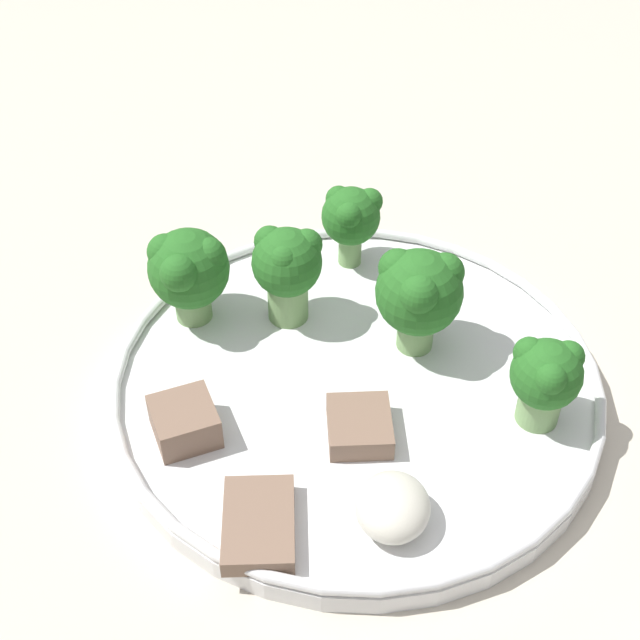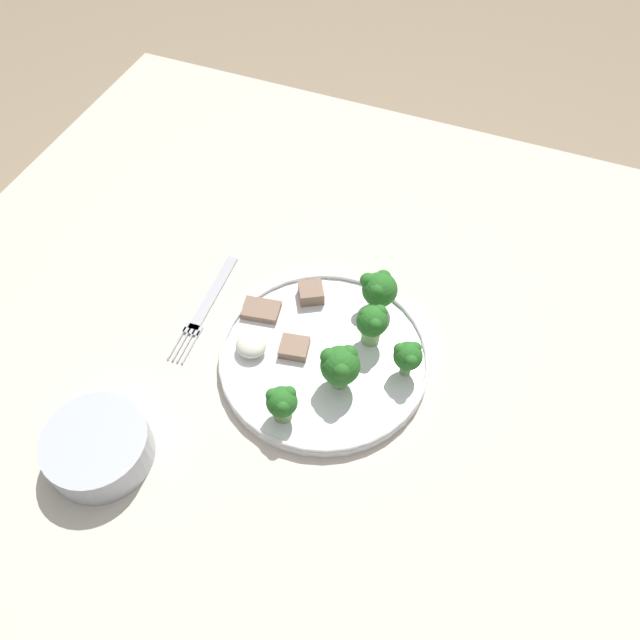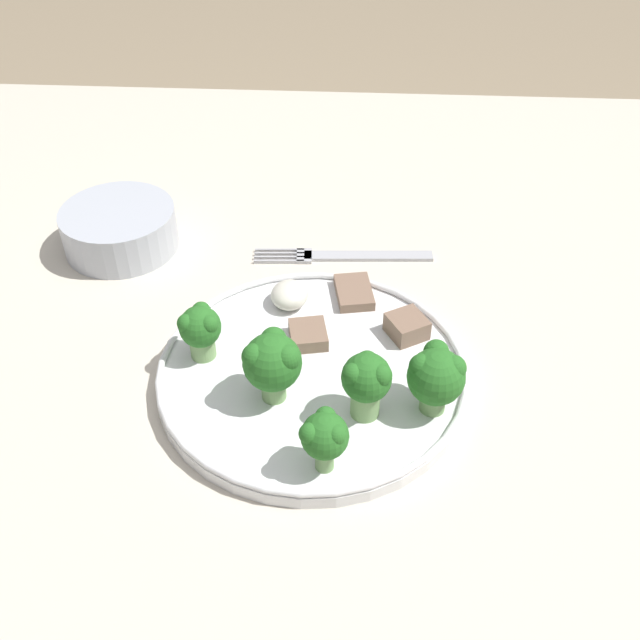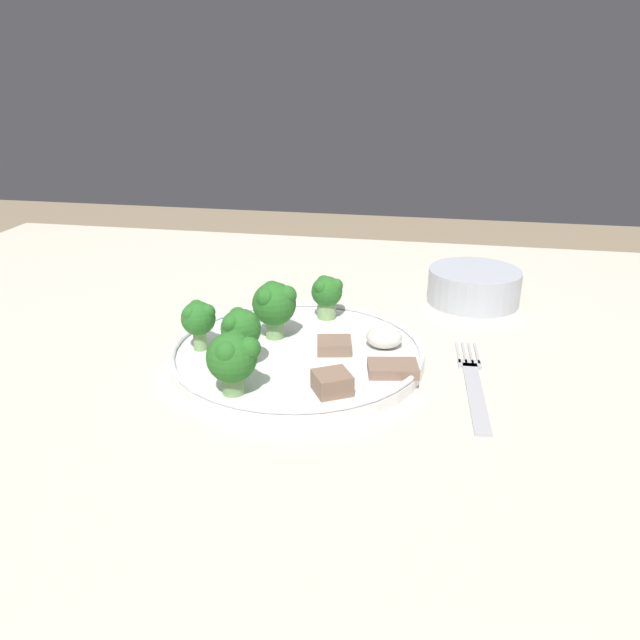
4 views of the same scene
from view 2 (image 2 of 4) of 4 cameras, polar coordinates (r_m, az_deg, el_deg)
name	(u,v)px [view 2 (image 2 of 4)]	position (r m, az deg, el deg)	size (l,w,h in m)	color
ground_plane	(341,539)	(1.50, 1.90, -19.37)	(8.00, 8.00, 0.00)	#9E896B
table	(353,395)	(0.89, 3.03, -6.88)	(1.28, 1.06, 0.75)	beige
dinner_plate	(324,357)	(0.80, 0.36, -3.42)	(0.27, 0.27, 0.02)	white
fork	(206,306)	(0.87, -10.36, 1.30)	(0.03, 0.19, 0.00)	#B2B2B7
cream_bowl	(99,448)	(0.77, -19.59, -10.93)	(0.12, 0.12, 0.05)	#B7BCC6
broccoli_floret_near_rim_left	(340,365)	(0.75, 1.87, -4.18)	(0.05, 0.05, 0.06)	#7FA866
broccoli_floret_center_left	(372,322)	(0.79, 4.79, -0.21)	(0.04, 0.04, 0.06)	#7FA866
broccoli_floret_back_left	(282,403)	(0.73, -3.50, -7.55)	(0.04, 0.04, 0.05)	#7FA866
broccoli_floret_front_left	(378,289)	(0.82, 5.28, 2.87)	(0.05, 0.05, 0.06)	#7FA866
broccoli_floret_center_back	(408,357)	(0.76, 8.02, -3.36)	(0.04, 0.04, 0.05)	#7FA866
meat_slice_front_slice	(294,347)	(0.80, -2.37, -2.52)	(0.04, 0.04, 0.01)	#846651
meat_slice_middle_slice	(311,293)	(0.85, -0.81, 2.51)	(0.04, 0.04, 0.02)	#846651
meat_slice_rear_slice	(261,310)	(0.84, -5.40, 0.92)	(0.05, 0.04, 0.01)	#846651
sauce_dollop	(251,346)	(0.80, -6.34, -2.39)	(0.04, 0.04, 0.02)	silver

